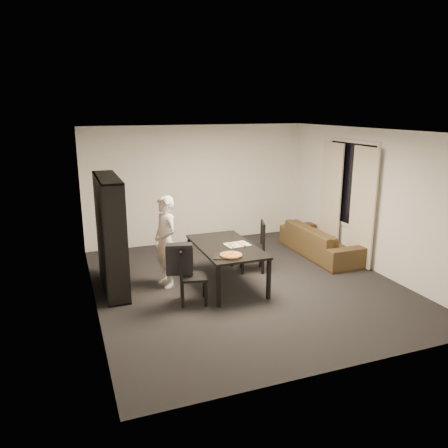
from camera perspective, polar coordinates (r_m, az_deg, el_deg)
name	(u,v)px	position (r m, az deg, el deg)	size (l,w,h in m)	color
room	(246,211)	(7.25, 2.95, 1.75)	(5.01, 5.51, 2.61)	black
window_pane	(351,184)	(8.95, 16.21, 5.02)	(0.02, 1.40, 1.60)	black
window_frame	(350,184)	(8.95, 16.18, 5.02)	(0.03, 1.52, 1.72)	white
curtain_left	(362,207)	(8.56, 17.63, 2.09)	(0.03, 0.70, 2.25)	beige
curtain_right	(331,197)	(9.38, 13.76, 3.44)	(0.03, 0.70, 2.25)	beige
bookshelf	(111,234)	(7.38, -14.58, -1.29)	(0.35, 1.50, 1.90)	black
dining_table	(226,249)	(7.40, 0.27, -3.27)	(0.93, 1.68, 0.70)	black
chair_left	(188,272)	(6.77, -4.78, -6.26)	(0.50, 0.50, 0.89)	black
chair_right	(257,243)	(8.09, 4.31, -2.49)	(0.55, 0.55, 0.94)	black
draped_jacket	(179,258)	(6.69, -5.86, -4.47)	(0.42, 0.26, 0.49)	black
person	(165,242)	(7.38, -7.65, -2.30)	(0.57, 0.37, 1.56)	white
baking_tray	(226,256)	(6.84, 0.33, -4.22)	(0.40, 0.32, 0.01)	black
pepperoni_pizza	(231,255)	(6.83, 0.93, -4.06)	(0.35, 0.35, 0.03)	olive
kitchen_towel	(237,244)	(7.42, 1.72, -2.69)	(0.40, 0.30, 0.01)	white
pizza_slices	(237,244)	(7.40, 1.66, -2.65)	(0.37, 0.31, 0.01)	gold
sofa	(321,241)	(9.19, 12.53, -2.18)	(2.09, 0.82, 0.61)	#3F3019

